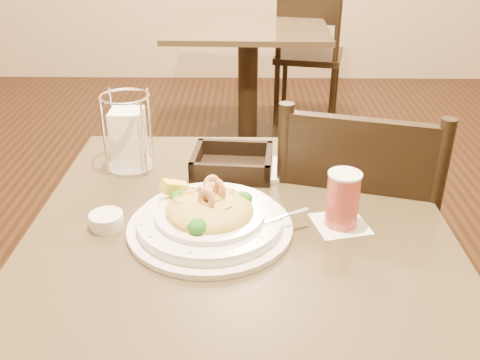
{
  "coord_description": "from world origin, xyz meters",
  "views": [
    {
      "loc": [
        0.02,
        -1.01,
        1.34
      ],
      "look_at": [
        0.0,
        0.02,
        0.81
      ],
      "focal_mm": 40.0,
      "sensor_mm": 36.0,
      "label": 1
    }
  ],
  "objects_px": {
    "bread_basket": "(232,165)",
    "side_plate": "(268,169)",
    "main_table": "(240,297)",
    "napkin_caddy": "(129,137)",
    "background_table": "(248,63)",
    "drink_glass": "(343,200)",
    "dining_chair_near": "(352,240)",
    "pasta_bowl": "(210,217)",
    "dining_chair_far": "(309,50)",
    "butter_ramekin": "(107,220)"
  },
  "relations": [
    {
      "from": "drink_glass",
      "to": "background_table",
      "type": "bearing_deg",
      "value": 95.29
    },
    {
      "from": "side_plate",
      "to": "pasta_bowl",
      "type": "bearing_deg",
      "value": -114.84
    },
    {
      "from": "background_table",
      "to": "napkin_caddy",
      "type": "bearing_deg",
      "value": -99.16
    },
    {
      "from": "butter_ramekin",
      "to": "dining_chair_near",
      "type": "bearing_deg",
      "value": 26.61
    },
    {
      "from": "pasta_bowl",
      "to": "drink_glass",
      "type": "height_order",
      "value": "drink_glass"
    },
    {
      "from": "background_table",
      "to": "drink_glass",
      "type": "xyz_separation_m",
      "value": [
        0.2,
        -2.17,
        0.29
      ]
    },
    {
      "from": "main_table",
      "to": "background_table",
      "type": "bearing_deg",
      "value": 89.56
    },
    {
      "from": "pasta_bowl",
      "to": "napkin_caddy",
      "type": "xyz_separation_m",
      "value": [
        -0.23,
        0.3,
        0.05
      ]
    },
    {
      "from": "napkin_caddy",
      "to": "main_table",
      "type": "bearing_deg",
      "value": -40.24
    },
    {
      "from": "dining_chair_near",
      "to": "side_plate",
      "type": "distance_m",
      "value": 0.34
    },
    {
      "from": "dining_chair_near",
      "to": "drink_glass",
      "type": "height_order",
      "value": "dining_chair_near"
    },
    {
      "from": "main_table",
      "to": "pasta_bowl",
      "type": "relative_size",
      "value": 2.35
    },
    {
      "from": "bread_basket",
      "to": "drink_glass",
      "type": "bearing_deg",
      "value": -46.51
    },
    {
      "from": "background_table",
      "to": "pasta_bowl",
      "type": "height_order",
      "value": "pasta_bowl"
    },
    {
      "from": "dining_chair_far",
      "to": "bread_basket",
      "type": "xyz_separation_m",
      "value": [
        -0.43,
        -2.23,
        0.25
      ]
    },
    {
      "from": "main_table",
      "to": "dining_chair_far",
      "type": "xyz_separation_m",
      "value": [
        0.41,
        2.45,
        -0.0
      ]
    },
    {
      "from": "dining_chair_far",
      "to": "side_plate",
      "type": "height_order",
      "value": "dining_chair_far"
    },
    {
      "from": "side_plate",
      "to": "bread_basket",
      "type": "bearing_deg",
      "value": -175.17
    },
    {
      "from": "napkin_caddy",
      "to": "background_table",
      "type": "bearing_deg",
      "value": 80.84
    },
    {
      "from": "butter_ramekin",
      "to": "bread_basket",
      "type": "bearing_deg",
      "value": 45.76
    },
    {
      "from": "dining_chair_far",
      "to": "butter_ramekin",
      "type": "xyz_separation_m",
      "value": [
        -0.69,
        -2.5,
        0.25
      ]
    },
    {
      "from": "pasta_bowl",
      "to": "drink_glass",
      "type": "distance_m",
      "value": 0.28
    },
    {
      "from": "main_table",
      "to": "napkin_caddy",
      "type": "xyz_separation_m",
      "value": [
        -0.29,
        0.24,
        0.31
      ]
    },
    {
      "from": "bread_basket",
      "to": "napkin_caddy",
      "type": "bearing_deg",
      "value": 174.9
    },
    {
      "from": "main_table",
      "to": "dining_chair_near",
      "type": "relative_size",
      "value": 0.97
    },
    {
      "from": "drink_glass",
      "to": "butter_ramekin",
      "type": "xyz_separation_m",
      "value": [
        -0.5,
        -0.02,
        -0.05
      ]
    },
    {
      "from": "dining_chair_near",
      "to": "bread_basket",
      "type": "xyz_separation_m",
      "value": [
        -0.34,
        -0.03,
        0.25
      ]
    },
    {
      "from": "drink_glass",
      "to": "side_plate",
      "type": "height_order",
      "value": "drink_glass"
    },
    {
      "from": "dining_chair_near",
      "to": "side_plate",
      "type": "height_order",
      "value": "dining_chair_near"
    },
    {
      "from": "side_plate",
      "to": "butter_ramekin",
      "type": "height_order",
      "value": "butter_ramekin"
    },
    {
      "from": "background_table",
      "to": "dining_chair_far",
      "type": "xyz_separation_m",
      "value": [
        0.39,
        0.31,
        -0.0
      ]
    },
    {
      "from": "dining_chair_far",
      "to": "pasta_bowl",
      "type": "distance_m",
      "value": 2.56
    },
    {
      "from": "drink_glass",
      "to": "bread_basket",
      "type": "bearing_deg",
      "value": 133.49
    },
    {
      "from": "main_table",
      "to": "drink_glass",
      "type": "distance_m",
      "value": 0.36
    },
    {
      "from": "dining_chair_far",
      "to": "drink_glass",
      "type": "height_order",
      "value": "dining_chair_far"
    },
    {
      "from": "bread_basket",
      "to": "side_plate",
      "type": "distance_m",
      "value": 0.09
    },
    {
      "from": "bread_basket",
      "to": "side_plate",
      "type": "xyz_separation_m",
      "value": [
        0.09,
        0.01,
        -0.02
      ]
    },
    {
      "from": "dining_chair_near",
      "to": "drink_glass",
      "type": "relative_size",
      "value": 7.01
    },
    {
      "from": "dining_chair_near",
      "to": "dining_chair_far",
      "type": "distance_m",
      "value": 2.2
    },
    {
      "from": "bread_basket",
      "to": "butter_ramekin",
      "type": "xyz_separation_m",
      "value": [
        -0.26,
        -0.27,
        -0.0
      ]
    },
    {
      "from": "napkin_caddy",
      "to": "side_plate",
      "type": "xyz_separation_m",
      "value": [
        0.36,
        -0.02,
        -0.08
      ]
    },
    {
      "from": "side_plate",
      "to": "main_table",
      "type": "bearing_deg",
      "value": -106.88
    },
    {
      "from": "bread_basket",
      "to": "butter_ramekin",
      "type": "height_order",
      "value": "bread_basket"
    },
    {
      "from": "butter_ramekin",
      "to": "background_table",
      "type": "bearing_deg",
      "value": 82.17
    },
    {
      "from": "main_table",
      "to": "bread_basket",
      "type": "bearing_deg",
      "value": 95.88
    },
    {
      "from": "background_table",
      "to": "butter_ramekin",
      "type": "relative_size",
      "value": 12.82
    },
    {
      "from": "main_table",
      "to": "bread_basket",
      "type": "relative_size",
      "value": 4.25
    },
    {
      "from": "main_table",
      "to": "background_table",
      "type": "xyz_separation_m",
      "value": [
        0.02,
        2.14,
        0.0
      ]
    },
    {
      "from": "bread_basket",
      "to": "side_plate",
      "type": "height_order",
      "value": "bread_basket"
    },
    {
      "from": "side_plate",
      "to": "butter_ramekin",
      "type": "distance_m",
      "value": 0.45
    }
  ]
}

